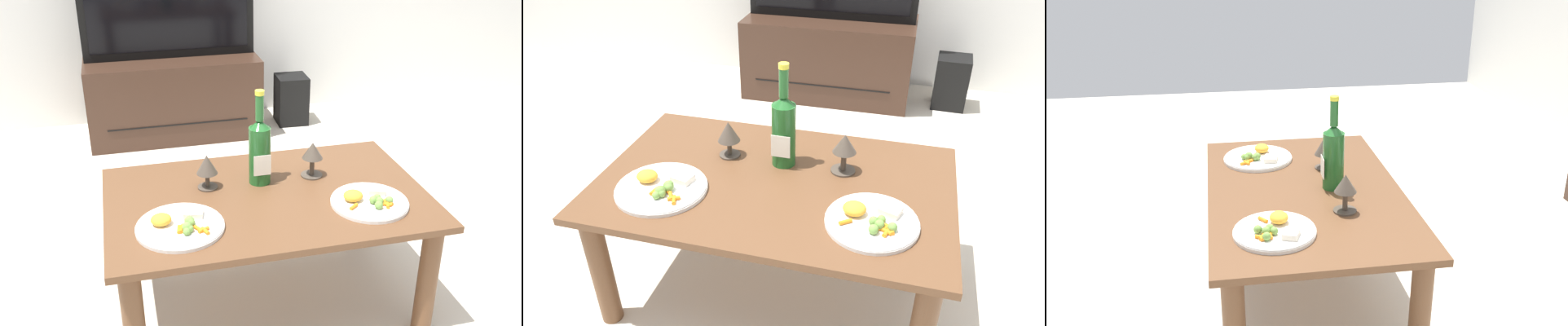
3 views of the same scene
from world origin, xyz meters
TOP-DOWN VIEW (x-y plane):
  - ground_plane at (0.00, 0.00)m, footprint 6.40×6.40m
  - dining_table at (0.00, 0.00)m, footprint 1.13×0.72m
  - tv_stand at (-0.14, 1.77)m, footprint 1.05×0.49m
  - floor_speaker at (0.63, 1.77)m, footprint 0.21×0.21m
  - wine_bottle at (0.00, 0.11)m, footprint 0.08×0.08m
  - goblet_left at (-0.19, 0.11)m, footprint 0.08×0.08m
  - goblet_right at (0.20, 0.11)m, footprint 0.08×0.08m
  - dinner_plate_left at (-0.33, -0.15)m, footprint 0.29×0.29m
  - dinner_plate_right at (0.32, -0.15)m, footprint 0.27×0.27m

SIDE VIEW (x-z plane):
  - ground_plane at x=0.00m, z-range 0.00..0.00m
  - floor_speaker at x=0.63m, z-range 0.00..0.32m
  - tv_stand at x=-0.14m, z-range 0.00..0.50m
  - dining_table at x=0.00m, z-range 0.15..0.61m
  - dinner_plate_left at x=-0.33m, z-range 0.45..0.50m
  - dinner_plate_right at x=0.32m, z-range 0.45..0.50m
  - goblet_left at x=-0.19m, z-range 0.48..0.61m
  - goblet_right at x=0.20m, z-range 0.49..0.62m
  - wine_bottle at x=0.00m, z-range 0.42..0.77m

